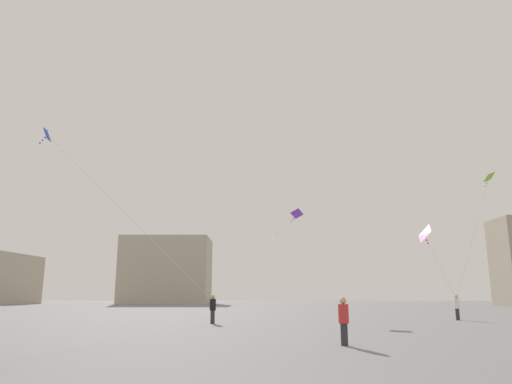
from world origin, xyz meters
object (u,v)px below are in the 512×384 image
object	(u,v)px
person_in_red	(344,319)
person_in_black	(213,308)
kite_cobalt_delta	(53,140)
kite_lime_delta	(488,180)
person_in_white	(457,306)
kite_violet_delta	(294,216)
building_centre_hall	(167,271)
kite_magenta_delta	(424,235)

from	to	relation	value
person_in_red	person_in_black	xyz separation A→B (m)	(-5.63, 12.41, 0.06)
kite_cobalt_delta	kite_lime_delta	distance (m)	27.58
person_in_red	person_in_white	size ratio (longest dim) A/B	0.94
kite_violet_delta	building_centre_hall	world-z (taller)	building_centre_hall
person_in_red	kite_cobalt_delta	world-z (taller)	kite_cobalt_delta
person_in_red	building_centre_hall	world-z (taller)	building_centre_hall
kite_magenta_delta	kite_lime_delta	world-z (taller)	kite_lime_delta
person_in_black	kite_cobalt_delta	world-z (taller)	kite_cobalt_delta
kite_magenta_delta	kite_lime_delta	size ratio (longest dim) A/B	0.56
kite_lime_delta	building_centre_hall	distance (m)	75.93
kite_cobalt_delta	building_centre_hall	bearing A→B (deg)	95.37
kite_lime_delta	building_centre_hall	bearing A→B (deg)	116.63
kite_magenta_delta	kite_violet_delta	world-z (taller)	kite_violet_delta
kite_cobalt_delta	kite_magenta_delta	xyz separation A→B (m)	(22.82, 2.36, -5.49)
person_in_black	person_in_red	bearing A→B (deg)	-62.61
kite_magenta_delta	kite_violet_delta	size ratio (longest dim) A/B	0.51
kite_lime_delta	kite_violet_delta	bearing A→B (deg)	149.91
person_in_red	kite_lime_delta	bearing A→B (deg)	-86.48
kite_cobalt_delta	kite_magenta_delta	bearing A→B (deg)	5.91
person_in_black	building_centre_hall	xyz separation A→B (m)	(-16.37, 68.90, 5.72)
kite_magenta_delta	building_centre_hall	distance (m)	74.39
kite_magenta_delta	kite_cobalt_delta	bearing A→B (deg)	-174.09
kite_cobalt_delta	kite_violet_delta	distance (m)	18.40
person_in_red	person_in_black	distance (m)	13.62
person_in_black	kite_magenta_delta	world-z (taller)	kite_magenta_delta
building_centre_hall	kite_violet_delta	bearing A→B (deg)	-70.21
kite_cobalt_delta	kite_magenta_delta	distance (m)	23.59
person_in_black	kite_cobalt_delta	bearing A→B (deg)	-166.79
person_in_red	kite_magenta_delta	bearing A→B (deg)	-74.56
kite_lime_delta	kite_magenta_delta	bearing A→B (deg)	-174.34
person_in_black	kite_violet_delta	world-z (taller)	kite_violet_delta
person_in_red	kite_magenta_delta	world-z (taller)	kite_magenta_delta
building_centre_hall	kite_magenta_delta	bearing A→B (deg)	-66.67
kite_magenta_delta	building_centre_hall	world-z (taller)	building_centre_hall
person_in_red	kite_magenta_delta	size ratio (longest dim) A/B	0.35
kite_violet_delta	person_in_white	bearing A→B (deg)	-20.35
kite_cobalt_delta	building_centre_hall	xyz separation A→B (m)	(-6.64, 70.66, -4.19)
kite_lime_delta	person_in_black	bearing A→B (deg)	-176.57
person_in_white	kite_lime_delta	xyz separation A→B (m)	(1.49, -3.08, 8.05)
kite_violet_delta	kite_lime_delta	bearing A→B (deg)	-30.09
person_in_red	person_in_black	bearing A→B (deg)	-20.36
person_in_red	kite_magenta_delta	xyz separation A→B (m)	(7.46, 13.01, 4.48)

